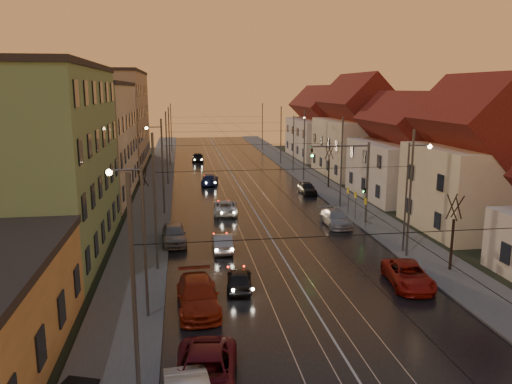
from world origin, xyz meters
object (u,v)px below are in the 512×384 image
traffic_light_mast (357,173)px  street_lamp_0 (138,228)px  parked_left_2 (198,296)px  parked_left_3 (174,234)px  driving_car_1 (222,242)px  driving_car_2 (226,207)px  parked_right_1 (336,218)px  parked_right_0 (408,275)px  driving_car_3 (210,180)px  parked_right_2 (307,188)px  driving_car_4 (198,157)px  street_lamp_3 (296,138)px  street_lamp_2 (160,155)px  parked_left_1 (205,375)px  street_lamp_1 (411,187)px  driving_car_0 (239,279)px

traffic_light_mast → street_lamp_0: bearing=-136.9°
parked_left_2 → parked_left_3: parked_left_2 is taller
street_lamp_0 → driving_car_1: size_ratio=2.04×
street_lamp_0 → driving_car_2: (6.25, 21.39, -4.23)m
parked_right_1 → traffic_light_mast: bearing=5.3°
driving_car_2 → parked_left_3: 9.88m
traffic_light_mast → parked_right_0: (-1.57, -13.84, -3.92)m
driving_car_3 → parked_right_2: bearing=154.3°
driving_car_4 → parked_right_2: bearing=114.6°
street_lamp_3 → traffic_light_mast: (-1.11, -28.00, -0.29)m
driving_car_1 → street_lamp_3: bearing=-110.9°
street_lamp_2 → parked_left_1: size_ratio=1.48×
street_lamp_1 → driving_car_2: size_ratio=1.69×
street_lamp_1 → street_lamp_3: bearing=90.0°
street_lamp_1 → parked_left_1: size_ratio=1.48×
driving_car_2 → parked_left_1: bearing=88.0°
traffic_light_mast → parked_left_1: bearing=-121.9°
street_lamp_0 → driving_car_3: 36.92m
parked_left_1 → parked_left_2: parked_left_2 is taller
driving_car_0 → driving_car_3: (0.17, 33.08, 0.05)m
street_lamp_1 → parked_left_2: bearing=-154.7°
traffic_light_mast → driving_car_4: traffic_light_mast is taller
street_lamp_2 → driving_car_1: 18.73m
driving_car_2 → parked_right_2: (9.92, 7.82, 0.02)m
parked_left_3 → parked_right_0: size_ratio=0.92×
street_lamp_3 → parked_right_1: (-2.90, -28.18, -4.21)m
parked_left_2 → parked_left_3: 12.05m
street_lamp_0 → driving_car_4: size_ratio=1.74×
driving_car_2 → driving_car_3: bearing=-82.7°
driving_car_4 → driving_car_3: bearing=94.1°
parked_right_1 → driving_car_3: bearing=114.9°
street_lamp_0 → driving_car_2: 22.68m
driving_car_4 → street_lamp_0: bearing=87.1°
street_lamp_1 → parked_right_2: bearing=95.5°
street_lamp_2 → street_lamp_3: size_ratio=1.00×
traffic_light_mast → parked_right_2: bearing=94.0°
driving_car_2 → driving_car_0: bearing=92.2°
driving_car_2 → street_lamp_0: bearing=78.5°
street_lamp_2 → driving_car_2: size_ratio=1.69×
driving_car_1 → parked_right_1: size_ratio=0.84×
parked_left_1 → parked_left_2: (0.00, 7.60, 0.03)m
traffic_light_mast → driving_car_2: 12.74m
driving_car_3 → driving_car_4: 20.15m
street_lamp_1 → parked_right_0: street_lamp_1 is taller
driving_car_4 → parked_right_1: (10.45, -40.57, -0.11)m
traffic_light_mast → driving_car_4: bearing=106.9°
street_lamp_3 → parked_right_2: 15.51m
street_lamp_1 → driving_car_1: bearing=169.4°
driving_car_1 → parked_right_0: bearing=142.2°
traffic_light_mast → parked_left_3: 16.39m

